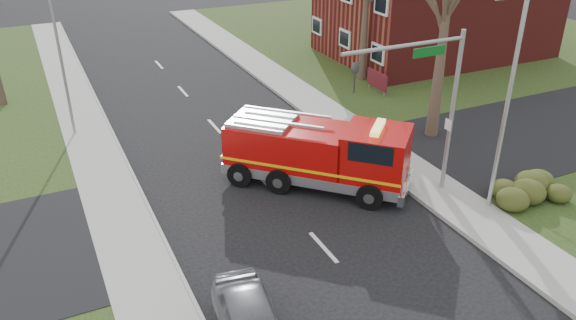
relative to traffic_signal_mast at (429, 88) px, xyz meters
name	(u,v)px	position (x,y,z in m)	size (l,w,h in m)	color
ground	(323,247)	(-5.21, -1.50, -4.71)	(120.00, 120.00, 0.00)	black
sidewalk_right	(460,206)	(0.99, -1.50, -4.63)	(2.40, 80.00, 0.15)	#9E9E98
sidewalk_left	(150,296)	(-11.41, -1.50, -4.63)	(2.40, 80.00, 0.15)	#9E9E98
brick_building	(437,4)	(13.79, 16.50, -1.05)	(15.40, 10.40, 7.25)	maroon
health_center_sign	(377,80)	(5.29, 11.00, -3.83)	(0.12, 2.00, 1.40)	#56141D
hedge_corner	(533,192)	(3.79, -2.50, -4.13)	(2.80, 2.00, 0.90)	#283312
traffic_signal_mast	(429,88)	(0.00, 0.00, 0.00)	(5.29, 0.18, 6.80)	gray
streetlight_pole	(507,102)	(1.93, -2.00, -0.16)	(1.48, 0.16, 8.40)	#B7BABF
utility_pole_far	(63,69)	(-12.01, 12.50, -1.21)	(0.14, 0.14, 7.00)	gray
fire_engine	(319,155)	(-3.18, 2.69, -3.32)	(7.24, 7.19, 3.07)	#AC0907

